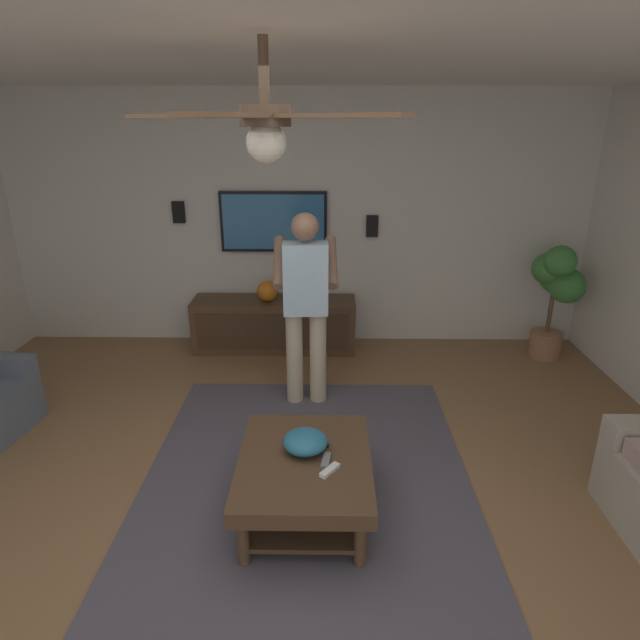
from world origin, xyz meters
TOP-DOWN VIEW (x-y plane):
  - ground_plane at (0.00, 0.00)m, footprint 7.25×7.25m
  - wall_back_tv at (3.07, 0.00)m, footprint 0.10×6.23m
  - ceiling_slab at (0.00, 0.00)m, footprint 6.24×6.23m
  - area_rug at (0.37, -0.18)m, footprint 3.01×2.22m
  - coffee_table at (0.17, -0.18)m, footprint 1.00×0.80m
  - media_console at (2.74, 0.25)m, footprint 0.45×1.70m
  - tv at (2.98, 0.25)m, footprint 0.05×1.11m
  - person_standing at (1.61, -0.13)m, footprint 0.55×0.55m
  - potted_plant_tall at (2.55, -2.58)m, footprint 0.51×0.54m
  - bowl at (0.25, -0.18)m, footprint 0.27×0.27m
  - remote_white at (0.03, -0.33)m, footprint 0.15×0.13m
  - remote_black at (0.28, -0.25)m, footprint 0.07×0.16m
  - remote_grey at (0.13, -0.31)m, footprint 0.15×0.06m
  - vase_round at (2.69, 0.31)m, footprint 0.22×0.22m
  - wall_speaker_left at (2.99, -0.77)m, footprint 0.06×0.12m
  - wall_speaker_right at (2.99, 1.23)m, footprint 0.06×0.12m
  - ceiling_fan at (-0.33, -0.07)m, footprint 1.19×1.14m

SIDE VIEW (x-z plane):
  - ground_plane at x=0.00m, z-range 0.00..0.00m
  - area_rug at x=0.37m, z-range 0.00..0.01m
  - media_console at x=2.74m, z-range 0.00..0.55m
  - coffee_table at x=0.17m, z-range 0.10..0.50m
  - remote_white at x=0.03m, z-range 0.40..0.42m
  - remote_black at x=0.28m, z-range 0.40..0.42m
  - remote_grey at x=0.13m, z-range 0.40..0.42m
  - bowl at x=0.25m, z-range 0.40..0.52m
  - vase_round at x=2.69m, z-range 0.55..0.77m
  - potted_plant_tall at x=2.55m, z-range 0.16..1.36m
  - person_standing at x=1.61m, z-range 0.11..1.75m
  - wall_speaker_left at x=2.99m, z-range 1.17..1.39m
  - wall_back_tv at x=3.07m, z-range 0.00..2.62m
  - tv at x=2.98m, z-range 1.01..1.63m
  - wall_speaker_right at x=2.99m, z-range 1.31..1.53m
  - ceiling_fan at x=-0.33m, z-range 2.07..2.53m
  - ceiling_slab at x=0.00m, z-range 2.62..2.72m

